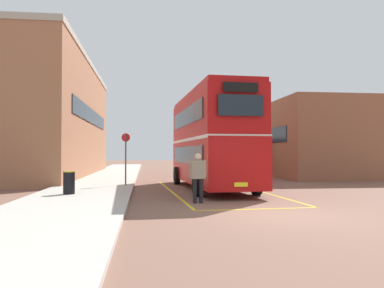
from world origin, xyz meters
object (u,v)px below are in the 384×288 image
Objects in this scene: double_decker_bus at (211,139)px; pedestrian_boarding at (198,174)px; bus_stop_sign at (126,154)px; single_deck_bus at (223,155)px; litter_bin at (69,183)px.

double_decker_bus is 5.71m from pedestrian_boarding.
bus_stop_sign reaches higher than pedestrian_boarding.
double_decker_bus is at bearing -15.90° from bus_stop_sign.
double_decker_bus is 4.52m from bus_stop_sign.
double_decker_bus is 3.80× the size of bus_stop_sign.
single_deck_bus is at bearing 76.02° from pedestrian_boarding.
double_decker_bus is 1.09× the size of single_deck_bus.
double_decker_bus is at bearing 25.03° from litter_bin.
single_deck_bus is 10.18× the size of litter_bin.
pedestrian_boarding is 5.52m from litter_bin.
litter_bin is at bearing -119.43° from single_deck_bus.
bus_stop_sign is (-2.90, 6.57, 0.70)m from pedestrian_boarding.
double_decker_bus is at bearing -103.79° from single_deck_bus.
pedestrian_boarding is (-1.38, -5.35, -1.45)m from double_decker_bus.
single_deck_bus is at bearing 59.61° from bus_stop_sign.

